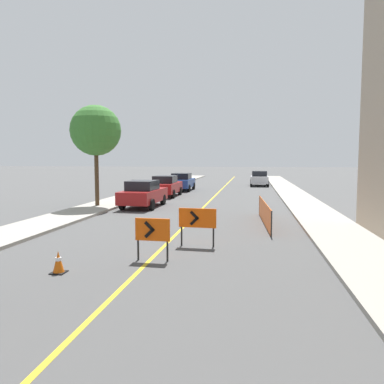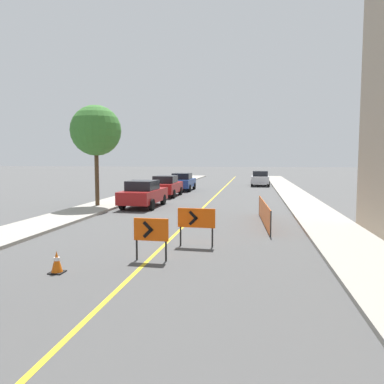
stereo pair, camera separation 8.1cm
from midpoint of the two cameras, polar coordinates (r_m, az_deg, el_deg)
name	(u,v)px [view 1 (the left image)]	position (r m, az deg, el deg)	size (l,w,h in m)	color
lane_stripe	(210,201)	(25.54, 2.65, -1.36)	(0.12, 72.56, 0.01)	gold
sidewalk_left	(125,199)	(26.89, -10.29, -0.98)	(2.36, 72.56, 0.13)	#9E998E
sidewalk_right	(302,202)	(25.57, 16.28, -1.41)	(2.36, 72.56, 0.13)	#9E998E
traffic_cone_fifth	(58,262)	(10.09, -19.91, -10.04)	(0.35, 0.35, 0.56)	black
arrow_barricade_primary	(152,231)	(10.55, -6.27, -5.98)	(1.00, 0.11, 1.20)	#EF560C
arrow_barricade_secondary	(197,219)	(12.19, 0.63, -4.20)	(1.24, 0.13, 1.25)	#EF560C
safety_mesh_fence	(264,213)	(16.78, 10.85, -3.15)	(0.37, 5.69, 0.97)	#EF560C
parked_car_curb_near	(143,194)	(22.32, -7.52, -0.27)	(1.96, 4.36, 1.59)	maroon
parked_car_curb_mid	(166,186)	(28.60, -4.13, 0.92)	(1.93, 4.30, 1.59)	maroon
parked_car_curb_far	(182,182)	(33.86, -1.62, 1.57)	(1.93, 4.31, 1.59)	navy
parked_car_opposite_side	(259,178)	(40.52, 10.18, 2.06)	(1.94, 4.33, 1.59)	#B7B7BC
parking_meter_far_curb	(133,185)	(25.91, -9.08, 1.06)	(0.12, 0.11, 1.35)	#4C4C51
street_tree_left_near	(96,131)	(22.67, -14.56, 9.01)	(2.92, 2.92, 5.84)	#4C3823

